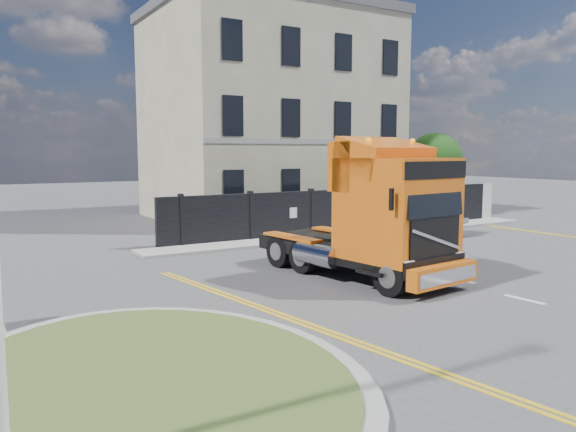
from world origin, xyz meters
TOP-DOWN VIEW (x-y plane):
  - ground at (0.00, 0.00)m, footprint 120.00×120.00m
  - traffic_island at (-7.00, -3.00)m, footprint 6.80×6.80m
  - hoarding_fence at (6.55, 9.00)m, footprint 18.80×0.25m
  - georgian_building at (6.00, 16.50)m, footprint 12.30×10.30m
  - tree at (14.38, 12.10)m, footprint 3.20×3.20m
  - pavement_far at (6.00, 8.10)m, footprint 20.00×1.60m
  - truck at (0.90, 0.74)m, footprint 3.27×6.89m
  - flatbed_pickup at (8.80, 6.60)m, footprint 3.21×4.70m

SIDE VIEW (x-z plane):
  - ground at x=0.00m, z-range 0.00..0.00m
  - pavement_far at x=6.00m, z-range 0.00..0.12m
  - traffic_island at x=-7.00m, z-range 0.00..0.16m
  - flatbed_pickup at x=8.80m, z-range 0.07..1.85m
  - hoarding_fence at x=6.55m, z-range 0.00..2.00m
  - truck at x=0.90m, z-range -0.21..3.77m
  - tree at x=14.38m, z-range 0.65..5.45m
  - georgian_building at x=6.00m, z-range -0.63..12.17m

